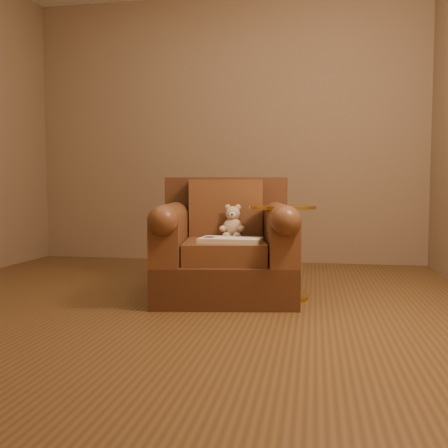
# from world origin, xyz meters

# --- Properties ---
(floor) EXTENTS (4.00, 4.00, 0.00)m
(floor) POSITION_xyz_m (0.00, 0.00, 0.00)
(floor) COLOR brown
(floor) RESTS_ON ground
(room) EXTENTS (4.02, 4.02, 2.71)m
(room) POSITION_xyz_m (0.00, 0.00, 1.71)
(room) COLOR #846B51
(room) RESTS_ON ground
(armchair) EXTENTS (1.05, 1.01, 0.83)m
(armchair) POSITION_xyz_m (0.30, 0.32, 0.32)
(armchair) COLOR #4A2B18
(armchair) RESTS_ON floor
(teddy_bear) EXTENTS (0.18, 0.20, 0.24)m
(teddy_bear) POSITION_xyz_m (0.34, 0.40, 0.49)
(teddy_bear) COLOR #C7AC8B
(teddy_bear) RESTS_ON armchair
(guidebook) EXTENTS (0.41, 0.26, 0.03)m
(guidebook) POSITION_xyz_m (0.38, 0.12, 0.41)
(guidebook) COLOR beige
(guidebook) RESTS_ON armchair
(side_table) EXTENTS (0.45, 0.45, 0.63)m
(side_table) POSITION_xyz_m (0.70, 0.30, 0.34)
(side_table) COLOR gold
(side_table) RESTS_ON floor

